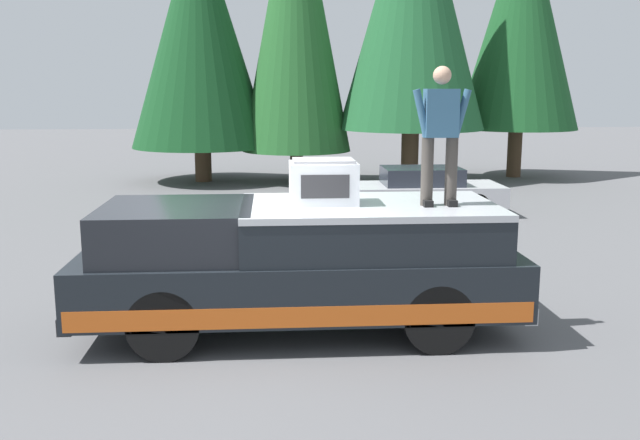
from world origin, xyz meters
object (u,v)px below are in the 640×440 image
at_px(pickup_truck, 300,264).
at_px(parked_car_silver, 418,191).
at_px(person_on_truck_bed, 440,132).
at_px(compressor_unit, 323,182).

height_order(pickup_truck, parked_car_silver, pickup_truck).
bearing_deg(person_on_truck_bed, compressor_unit, 80.75).
bearing_deg(person_on_truck_bed, pickup_truck, 83.37).
bearing_deg(compressor_unit, pickup_truck, 95.85).
xyz_separation_m(compressor_unit, person_on_truck_bed, (-0.23, -1.41, 0.62)).
distance_m(pickup_truck, parked_car_silver, 8.80).
xyz_separation_m(pickup_truck, compressor_unit, (0.03, -0.30, 1.05)).
bearing_deg(compressor_unit, person_on_truck_bed, -99.25).
relative_size(compressor_unit, person_on_truck_bed, 0.50).
height_order(person_on_truck_bed, parked_car_silver, person_on_truck_bed).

